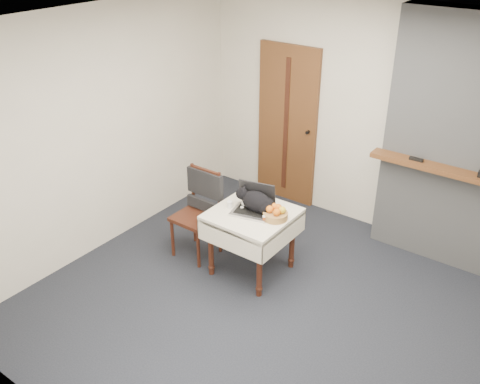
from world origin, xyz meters
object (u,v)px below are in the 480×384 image
object	(u,v)px
cream_jar	(230,204)
chair	(201,201)
pill_bottle	(264,219)
door	(287,126)
laptop	(254,204)
fruit_basket	(276,214)
side_table	(252,222)
cat	(257,202)

from	to	relation	value
cream_jar	chair	bearing A→B (deg)	174.09
pill_bottle	chair	distance (m)	0.87
cream_jar	door	bearing A→B (deg)	102.08
laptop	fruit_basket	size ratio (longest dim) A/B	1.83
pill_bottle	chair	world-z (taller)	chair
door	pill_bottle	distance (m)	1.87
door	side_table	xyz separation A→B (m)	(0.60, -1.60, -0.41)
laptop	cream_jar	distance (m)	0.25
door	cat	xyz separation A→B (m)	(0.63, -1.55, -0.20)
cat	cream_jar	distance (m)	0.30
side_table	chair	bearing A→B (deg)	-179.66
door	fruit_basket	bearing A→B (deg)	-61.42
side_table	laptop	xyz separation A→B (m)	(-0.01, 0.04, 0.18)
door	cat	world-z (taller)	door
pill_bottle	fruit_basket	world-z (taller)	fruit_basket
pill_bottle	fruit_basket	bearing A→B (deg)	64.37
pill_bottle	chair	bearing A→B (deg)	174.95
chair	cat	bearing A→B (deg)	4.20
laptop	cat	size ratio (longest dim) A/B	0.87
laptop	fruit_basket	world-z (taller)	laptop
pill_bottle	laptop	bearing A→B (deg)	149.88
cream_jar	fruit_basket	size ratio (longest dim) A/B	0.26
cat	chair	world-z (taller)	chair
door	fruit_basket	world-z (taller)	door
side_table	fruit_basket	size ratio (longest dim) A/B	3.20
side_table	chair	world-z (taller)	chair
side_table	laptop	size ratio (longest dim) A/B	1.75
side_table	cat	distance (m)	0.22
cream_jar	fruit_basket	xyz separation A→B (m)	(0.50, 0.08, 0.02)
door	chair	size ratio (longest dim) A/B	2.06
fruit_basket	door	bearing A→B (deg)	118.58
side_table	pill_bottle	size ratio (longest dim) A/B	11.95
cream_jar	side_table	bearing A→B (deg)	10.85
cream_jar	chair	xyz separation A→B (m)	(-0.42, 0.04, -0.11)
laptop	chair	world-z (taller)	laptop
pill_bottle	chair	size ratio (longest dim) A/B	0.07
pill_bottle	cat	bearing A→B (deg)	142.92
door	pill_bottle	xyz separation A→B (m)	(0.79, -1.68, -0.27)
door	side_table	distance (m)	1.75
chair	side_table	bearing A→B (deg)	0.53
side_table	cream_jar	bearing A→B (deg)	-169.15
cat	fruit_basket	xyz separation A→B (m)	(0.22, -0.01, -0.05)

